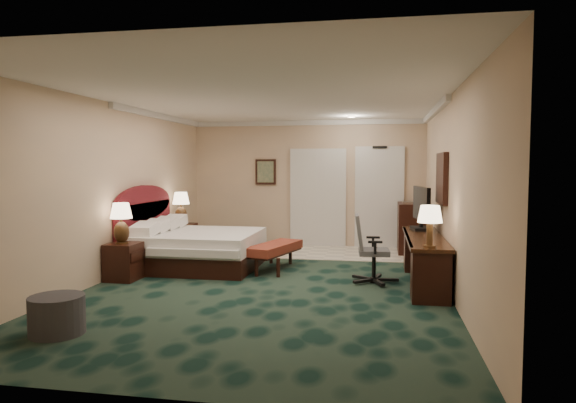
% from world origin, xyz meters
% --- Properties ---
extents(floor, '(5.00, 7.50, 0.00)m').
position_xyz_m(floor, '(0.00, 0.00, 0.00)').
color(floor, black).
rests_on(floor, ground).
extents(ceiling, '(5.00, 7.50, 0.00)m').
position_xyz_m(ceiling, '(0.00, 0.00, 2.70)').
color(ceiling, silver).
rests_on(ceiling, wall_back).
extents(wall_back, '(5.00, 0.00, 2.70)m').
position_xyz_m(wall_back, '(0.00, 3.75, 1.35)').
color(wall_back, tan).
rests_on(wall_back, ground).
extents(wall_front, '(5.00, 0.00, 2.70)m').
position_xyz_m(wall_front, '(0.00, -3.75, 1.35)').
color(wall_front, tan).
rests_on(wall_front, ground).
extents(wall_left, '(0.00, 7.50, 2.70)m').
position_xyz_m(wall_left, '(-2.50, 0.00, 1.35)').
color(wall_left, tan).
rests_on(wall_left, ground).
extents(wall_right, '(0.00, 7.50, 2.70)m').
position_xyz_m(wall_right, '(2.50, 0.00, 1.35)').
color(wall_right, tan).
rests_on(wall_right, ground).
extents(crown_molding, '(5.00, 7.50, 0.10)m').
position_xyz_m(crown_molding, '(0.00, 0.00, 2.65)').
color(crown_molding, silver).
rests_on(crown_molding, wall_back).
extents(tile_patch, '(3.20, 1.70, 0.01)m').
position_xyz_m(tile_patch, '(0.90, 2.90, 0.01)').
color(tile_patch, '#B4AFA0').
rests_on(tile_patch, ground).
extents(headboard, '(0.12, 2.00, 1.40)m').
position_xyz_m(headboard, '(-2.44, 1.00, 0.70)').
color(headboard, '#441312').
rests_on(headboard, ground).
extents(entry_door, '(1.02, 0.06, 2.18)m').
position_xyz_m(entry_door, '(1.55, 3.72, 1.05)').
color(entry_door, silver).
rests_on(entry_door, ground).
extents(closet_doors, '(1.20, 0.06, 2.10)m').
position_xyz_m(closet_doors, '(0.25, 3.71, 1.05)').
color(closet_doors, silver).
rests_on(closet_doors, ground).
extents(wall_art, '(0.45, 0.06, 0.55)m').
position_xyz_m(wall_art, '(-0.90, 3.71, 1.60)').
color(wall_art, '#405D4D').
rests_on(wall_art, wall_back).
extents(wall_mirror, '(0.05, 0.95, 0.75)m').
position_xyz_m(wall_mirror, '(2.46, 0.60, 1.55)').
color(wall_mirror, white).
rests_on(wall_mirror, wall_right).
extents(bed, '(1.93, 1.79, 0.61)m').
position_xyz_m(bed, '(-1.44, 1.02, 0.31)').
color(bed, silver).
rests_on(bed, ground).
extents(nightstand_near, '(0.45, 0.52, 0.56)m').
position_xyz_m(nightstand_near, '(-2.25, -0.09, 0.28)').
color(nightstand_near, black).
rests_on(nightstand_near, ground).
extents(nightstand_far, '(0.48, 0.55, 0.60)m').
position_xyz_m(nightstand_far, '(-2.24, 2.16, 0.30)').
color(nightstand_far, black).
rests_on(nightstand_far, ground).
extents(lamp_near, '(0.37, 0.37, 0.62)m').
position_xyz_m(lamp_near, '(-2.25, -0.15, 0.87)').
color(lamp_near, black).
rests_on(lamp_near, nightstand_near).
extents(lamp_far, '(0.33, 0.33, 0.62)m').
position_xyz_m(lamp_far, '(-2.24, 2.16, 0.91)').
color(lamp_far, black).
rests_on(lamp_far, nightstand_far).
extents(bed_bench, '(0.79, 1.37, 0.44)m').
position_xyz_m(bed_bench, '(-0.16, 1.06, 0.22)').
color(bed_bench, brown).
rests_on(bed_bench, ground).
extents(ottoman, '(0.73, 0.73, 0.40)m').
position_xyz_m(ottoman, '(-1.69, -2.55, 0.20)').
color(ottoman, '#343436').
rests_on(ottoman, ground).
extents(desk, '(0.53, 2.45, 0.71)m').
position_xyz_m(desk, '(2.22, 0.43, 0.35)').
color(desk, black).
rests_on(desk, ground).
extents(tv, '(0.22, 0.89, 0.69)m').
position_xyz_m(tv, '(2.22, 1.15, 1.05)').
color(tv, black).
rests_on(tv, desk).
extents(desk_lamp, '(0.36, 0.36, 0.54)m').
position_xyz_m(desk_lamp, '(2.19, -0.65, 0.98)').
color(desk_lamp, black).
rests_on(desk_lamp, desk).
extents(desk_chair, '(0.63, 0.59, 1.01)m').
position_xyz_m(desk_chair, '(1.49, 0.40, 0.51)').
color(desk_chair, '#48494D').
rests_on(desk_chair, ground).
extents(minibar, '(0.52, 0.94, 0.99)m').
position_xyz_m(minibar, '(2.19, 3.20, 0.50)').
color(minibar, black).
rests_on(minibar, ground).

